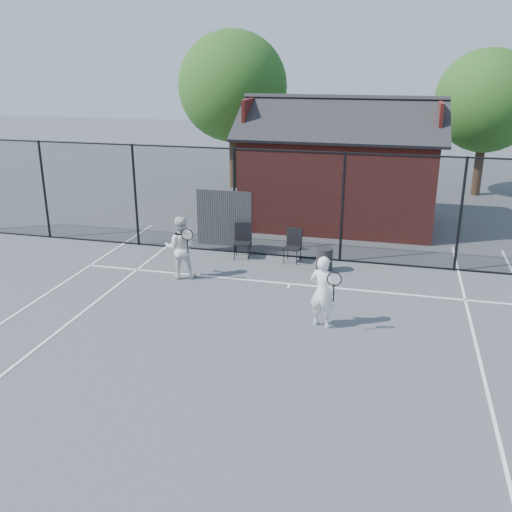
% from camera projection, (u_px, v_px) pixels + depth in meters
% --- Properties ---
extents(ground, '(80.00, 80.00, 0.00)m').
position_uv_depth(ground, '(262.00, 339.00, 11.34)').
color(ground, '#4A5154').
rests_on(ground, ground).
extents(court_lines, '(11.02, 18.00, 0.01)m').
position_uv_depth(court_lines, '(245.00, 372.00, 10.12)').
color(court_lines, white).
rests_on(court_lines, ground).
extents(fence, '(22.04, 3.00, 3.00)m').
position_uv_depth(fence, '(294.00, 207.00, 15.51)').
color(fence, black).
rests_on(fence, ground).
extents(clubhouse, '(6.50, 4.36, 4.19)m').
position_uv_depth(clubhouse, '(340.00, 175.00, 18.94)').
color(clubhouse, maroon).
rests_on(clubhouse, ground).
extents(tree_left, '(4.48, 4.48, 6.44)m').
position_uv_depth(tree_left, '(233.00, 87.00, 23.37)').
color(tree_left, '#361E15').
rests_on(tree_left, ground).
extents(tree_right, '(3.97, 3.97, 5.70)m').
position_uv_depth(tree_right, '(487.00, 101.00, 22.15)').
color(tree_right, '#361E15').
rests_on(tree_right, ground).
extents(player_front, '(0.73, 0.58, 1.54)m').
position_uv_depth(player_front, '(323.00, 292.00, 11.63)').
color(player_front, white).
rests_on(player_front, ground).
extents(player_back, '(0.93, 0.79, 1.59)m').
position_uv_depth(player_back, '(180.00, 247.00, 14.28)').
color(player_back, white).
rests_on(player_back, ground).
extents(chair_left, '(0.51, 0.53, 0.95)m').
position_uv_depth(chair_left, '(242.00, 242.00, 15.78)').
color(chair_left, black).
rests_on(chair_left, ground).
extents(chair_right, '(0.48, 0.50, 0.91)m').
position_uv_depth(chair_right, '(292.00, 246.00, 15.46)').
color(chair_right, black).
rests_on(chair_right, ground).
extents(waste_bin, '(0.48, 0.48, 0.63)m').
position_uv_depth(waste_bin, '(324.00, 260.00, 14.83)').
color(waste_bin, black).
rests_on(waste_bin, ground).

